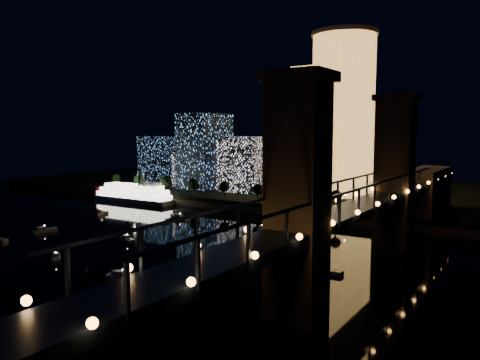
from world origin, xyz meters
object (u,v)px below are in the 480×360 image
(tower_rectangular, at_px, (316,130))
(riverboat, at_px, (131,194))
(truss_bridge, at_px, (341,222))
(tower_cylindrical, at_px, (343,114))

(tower_rectangular, xyz_separation_m, riverboat, (-82.20, -60.09, -34.68))
(truss_bridge, bearing_deg, tower_rectangular, 116.87)
(riverboat, bearing_deg, tower_rectangular, 36.17)
(tower_rectangular, bearing_deg, truss_bridge, -63.13)
(tower_rectangular, relative_size, riverboat, 1.22)
(tower_cylindrical, relative_size, tower_rectangular, 1.24)
(tower_rectangular, height_order, riverboat, tower_rectangular)
(riverboat, bearing_deg, tower_cylindrical, 29.39)
(tower_cylindrical, xyz_separation_m, tower_rectangular, (-17.12, 4.16, -8.18))
(tower_cylindrical, height_order, riverboat, tower_cylindrical)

